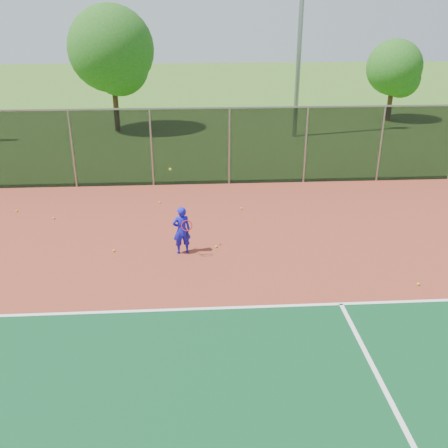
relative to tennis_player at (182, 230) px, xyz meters
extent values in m
plane|color=#36621C|center=(1.78, -5.96, -0.73)|extent=(120.00, 120.00, 0.00)
cube|color=#923825|center=(1.78, -3.96, -0.72)|extent=(30.00, 20.00, 0.02)
cube|color=white|center=(3.78, -2.96, -0.70)|extent=(22.00, 0.10, 0.00)
cube|color=black|center=(1.78, 6.04, 0.79)|extent=(30.00, 0.04, 3.00)
cube|color=gray|center=(1.78, 6.04, 2.29)|extent=(30.00, 0.06, 0.06)
imported|color=#1614C3|center=(0.00, 0.00, -0.01)|extent=(0.57, 0.44, 1.40)
cylinder|color=black|center=(0.15, -0.25, -0.02)|extent=(0.03, 0.15, 0.27)
torus|color=#A51414|center=(0.15, -0.35, 0.28)|extent=(0.30, 0.13, 0.29)
sphere|color=#CACB17|center=(-0.25, 0.10, 1.76)|extent=(0.07, 0.07, 0.07)
sphere|color=#CACB17|center=(-0.87, 4.00, -0.67)|extent=(0.07, 0.07, 0.07)
sphere|color=#CACB17|center=(0.98, 0.25, -0.67)|extent=(0.07, 0.07, 0.07)
sphere|color=#CACB17|center=(-0.15, 1.48, -0.67)|extent=(0.07, 0.07, 0.07)
sphere|color=#CACB17|center=(-4.31, 2.75, -0.67)|extent=(0.07, 0.07, 0.07)
sphere|color=#CACB17|center=(-1.97, 0.17, -0.67)|extent=(0.07, 0.07, 0.07)
sphere|color=#CACB17|center=(5.98, -2.22, -0.67)|extent=(0.07, 0.07, 0.07)
sphere|color=#CACB17|center=(2.01, 3.23, -0.67)|extent=(0.07, 0.07, 0.07)
sphere|color=#CACB17|center=(-5.74, 3.49, -0.67)|extent=(0.07, 0.07, 0.07)
cylinder|color=gray|center=(5.94, 13.87, 5.07)|extent=(0.24, 0.24, 11.60)
cylinder|color=#372014|center=(-3.88, 15.74, 0.57)|extent=(0.30, 0.30, 2.59)
sphere|color=#1D5316|center=(-3.88, 15.74, 3.73)|extent=(4.60, 4.60, 4.60)
sphere|color=#1D5316|center=(-3.48, 15.44, 2.86)|extent=(3.16, 3.16, 3.16)
cylinder|color=#372014|center=(12.57, 17.64, 0.20)|extent=(0.30, 0.30, 1.85)
sphere|color=#1D5316|center=(12.57, 17.64, 2.47)|extent=(3.29, 3.29, 3.29)
sphere|color=#1D5316|center=(12.97, 17.34, 1.85)|extent=(2.27, 2.27, 2.27)
camera|label=1|loc=(0.38, -12.84, 5.74)|focal=40.00mm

